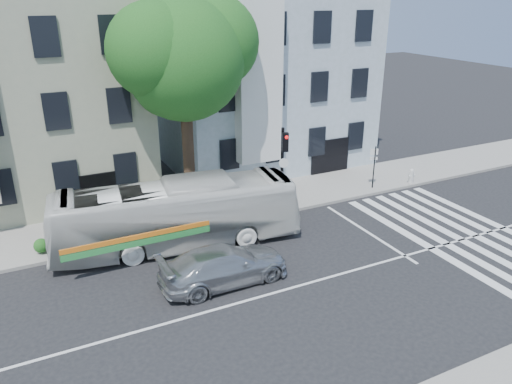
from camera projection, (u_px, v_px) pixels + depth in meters
ground at (269, 294)px, 18.38m from camera, size 120.00×120.00×0.00m
sidewalk_far at (195, 213)px, 25.00m from camera, size 80.00×4.00×0.15m
building_left at (17, 93)px, 25.91m from camera, size 12.00×10.00×11.00m
building_right at (257, 74)px, 31.69m from camera, size 12.00×10.00×11.00m
street_tree at (183, 52)px, 22.75m from camera, size 7.30×5.90×11.10m
bus at (177, 215)px, 21.42m from camera, size 3.82×10.83×2.95m
sedan at (224, 265)px, 18.92m from camera, size 2.14×5.06×1.46m
hedge at (142, 226)px, 22.62m from camera, size 8.19×3.97×0.70m
traffic_signal at (283, 160)px, 23.85m from camera, size 0.45×0.54×4.46m
fire_hydrant at (411, 176)px, 28.58m from camera, size 0.47×0.27×0.84m
far_sign_pole at (374, 161)px, 27.48m from camera, size 0.42×0.23×2.42m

